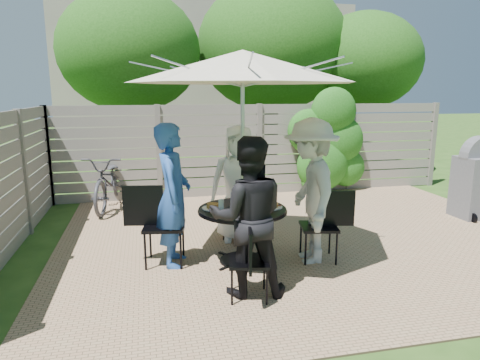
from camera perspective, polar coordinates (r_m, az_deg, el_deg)
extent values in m
plane|color=#284816|center=(6.14, 9.85, -8.36)|extent=(60.00, 60.00, 0.00)
cube|color=#9E7F5C|center=(6.57, 8.19, -6.84)|extent=(7.00, 6.00, 0.02)
cube|color=gray|center=(8.69, 2.55, 4.03)|extent=(8.00, 0.10, 1.85)
cube|color=gray|center=(6.18, -28.75, -0.60)|extent=(0.10, 5.00, 1.85)
ellipsoid|color=#1C5613|center=(9.02, 11.44, 3.93)|extent=(1.20, 0.70, 1.80)
cube|color=#AB9B8E|center=(17.46, -5.30, 13.06)|extent=(10.00, 6.00, 5.00)
ellipsoid|color=#1C4911|center=(10.35, -14.50, 16.27)|extent=(3.20, 3.20, 2.72)
ellipsoid|color=#1C4911|center=(11.34, 4.33, 17.23)|extent=(3.80, 3.80, 3.23)
ellipsoid|color=#1C4911|center=(11.51, 16.28, 14.98)|extent=(2.80, 2.80, 2.38)
cylinder|color=black|center=(5.21, 0.33, -3.94)|extent=(1.22, 1.22, 0.03)
cylinder|color=black|center=(5.31, 0.32, -7.50)|extent=(0.08, 0.08, 0.69)
cylinder|color=black|center=(5.42, 0.32, -10.73)|extent=(0.57, 0.57, 0.04)
cylinder|color=silver|center=(5.09, 0.33, 1.77)|extent=(0.05, 0.05, 2.42)
cone|color=beige|center=(5.02, 0.35, 14.90)|extent=(3.01, 3.01, 0.37)
cube|color=black|center=(6.18, -0.27, -3.66)|extent=(0.55, 0.55, 0.03)
cube|color=black|center=(6.34, -0.13, -1.04)|extent=(0.15, 0.43, 0.45)
imported|color=white|center=(5.98, -0.21, -0.51)|extent=(0.88, 0.64, 1.65)
cube|color=black|center=(5.29, -10.07, -6.08)|extent=(0.55, 0.55, 0.04)
cube|color=black|center=(5.25, -12.78, -3.36)|extent=(0.48, 0.11, 0.49)
imported|color=#244E9C|center=(5.17, -8.89, -2.07)|extent=(0.51, 0.69, 1.74)
cube|color=black|center=(4.40, 1.17, -10.79)|extent=(0.47, 0.47, 0.03)
cube|color=black|center=(4.14, 1.30, -9.07)|extent=(0.10, 0.40, 0.41)
imported|color=black|center=(4.37, 1.07, -5.02)|extent=(0.90, 0.75, 1.67)
cube|color=black|center=(5.42, 10.45, -6.15)|extent=(0.51, 0.51, 0.03)
cube|color=black|center=(5.40, 12.81, -3.70)|extent=(0.43, 0.12, 0.44)
imported|color=#B9BBB6|center=(5.27, 9.37, -1.54)|extent=(0.84, 1.25, 1.79)
cylinder|color=white|center=(5.55, 0.07, -2.72)|extent=(0.26, 0.26, 0.01)
cylinder|color=#AB6D32|center=(5.54, 0.07, -2.40)|extent=(0.15, 0.15, 0.05)
cylinder|color=white|center=(5.19, -3.65, -3.77)|extent=(0.26, 0.26, 0.01)
cylinder|color=#AB6D32|center=(5.18, -3.66, -3.43)|extent=(0.15, 0.15, 0.05)
cylinder|color=white|center=(4.85, 0.61, -4.84)|extent=(0.26, 0.26, 0.01)
cylinder|color=#AB6D32|center=(4.85, 0.62, -4.48)|extent=(0.15, 0.15, 0.05)
cylinder|color=white|center=(5.24, 4.27, -3.63)|extent=(0.26, 0.26, 0.01)
cylinder|color=#AB6D32|center=(5.23, 4.27, -3.30)|extent=(0.15, 0.15, 0.05)
cylinder|color=silver|center=(5.43, -0.96, -2.36)|extent=(0.07, 0.07, 0.14)
cylinder|color=silver|center=(5.07, -2.53, -3.38)|extent=(0.07, 0.07, 0.14)
cylinder|color=silver|center=(4.94, 1.75, -3.79)|extent=(0.07, 0.07, 0.14)
cylinder|color=silver|center=(5.31, 3.05, -2.70)|extent=(0.07, 0.07, 0.14)
cylinder|color=#59280C|center=(5.23, -0.37, -2.80)|extent=(0.09, 0.09, 0.16)
cylinder|color=#C6B293|center=(5.41, 1.23, -2.53)|extent=(0.08, 0.08, 0.12)
imported|color=#333338|center=(8.10, -16.90, -0.13)|extent=(0.98, 1.97, 0.99)
cube|color=#5E5E64|center=(8.14, 29.03, -0.89)|extent=(0.69, 0.54, 1.04)
cylinder|color=#5E5E64|center=(8.06, 29.40, 2.71)|extent=(0.69, 0.23, 0.68)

